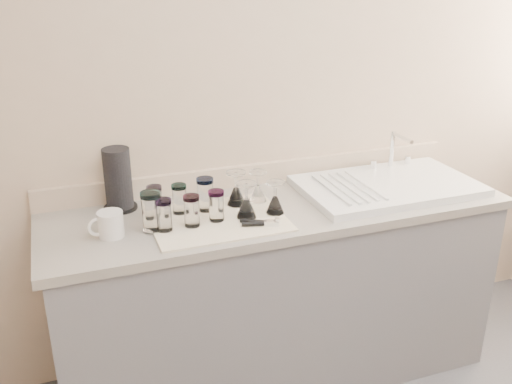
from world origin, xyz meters
name	(u,v)px	position (x,y,z in m)	size (l,w,h in m)	color
room_envelope	(495,134)	(0.00, 0.00, 1.56)	(3.54, 3.50, 2.52)	#4B4A4F
counter_unit	(278,292)	(0.00, 1.20, 0.45)	(2.06, 0.62, 0.90)	slate
sink_unit	(388,185)	(0.55, 1.20, 0.92)	(0.82, 0.50, 0.22)	white
dish_towel	(218,220)	(-0.30, 1.14, 0.90)	(0.55, 0.42, 0.01)	white
tumbler_teal	(155,201)	(-0.54, 1.27, 0.97)	(0.06, 0.06, 0.13)	white
tumbler_cyan	(179,199)	(-0.43, 1.26, 0.97)	(0.06, 0.06, 0.13)	white
tumbler_purple	(205,194)	(-0.32, 1.25, 0.98)	(0.07, 0.07, 0.14)	white
tumbler_magenta	(164,215)	(-0.53, 1.11, 0.97)	(0.07, 0.07, 0.13)	white
tumbler_blue	(192,211)	(-0.42, 1.11, 0.97)	(0.07, 0.07, 0.13)	white
tumbler_lavender	(216,205)	(-0.31, 1.13, 0.97)	(0.07, 0.07, 0.13)	white
tumbler_extra	(151,211)	(-0.57, 1.13, 0.99)	(0.08, 0.08, 0.16)	white
goblet_back_left	(236,193)	(-0.18, 1.26, 0.96)	(0.08, 0.08, 0.15)	white
goblet_back_right	(258,191)	(-0.08, 1.26, 0.95)	(0.08, 0.08, 0.14)	white
goblet_front_left	(246,206)	(-0.18, 1.12, 0.96)	(0.09, 0.09, 0.15)	white
goblet_front_right	(275,202)	(-0.05, 1.12, 0.96)	(0.08, 0.08, 0.14)	white
can_opener	(260,223)	(-0.16, 1.02, 0.92)	(0.15, 0.10, 0.02)	silver
white_mug	(110,224)	(-0.74, 1.14, 0.95)	(0.15, 0.11, 0.10)	white
paper_towel_roll	(118,180)	(-0.66, 1.40, 1.03)	(0.15, 0.15, 0.27)	black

